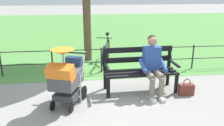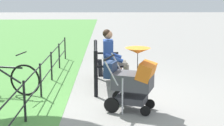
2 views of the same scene
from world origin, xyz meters
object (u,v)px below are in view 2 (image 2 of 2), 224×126
at_px(park_bench, 103,64).
at_px(person_on_bench, 113,55).
at_px(stroller, 133,79).
at_px(bicycle, 2,77).
at_px(handbag, 119,71).

bearing_deg(park_bench, person_on_bench, 136.04).
height_order(park_bench, person_on_bench, person_on_bench).
height_order(person_on_bench, stroller, person_on_bench).
relative_size(stroller, bicycle, 0.71).
relative_size(person_on_bench, bicycle, 0.78).
relative_size(handbag, bicycle, 0.23).
bearing_deg(stroller, park_bench, -160.65).
bearing_deg(handbag, person_on_bench, -12.95).
distance_m(park_bench, stroller, 1.66).
distance_m(stroller, bicycle, 2.84).
relative_size(park_bench, person_on_bench, 1.27).
bearing_deg(person_on_bench, park_bench, -43.96).
distance_m(park_bench, handbag, 1.10).
bearing_deg(handbag, park_bench, -22.19).
height_order(stroller, bicycle, stroller).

